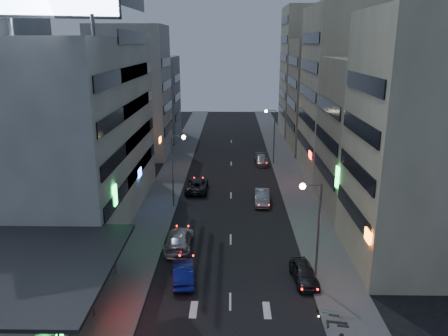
{
  "coord_description": "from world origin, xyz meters",
  "views": [
    {
      "loc": [
        0.03,
        -22.85,
        17.62
      ],
      "look_at": [
        -0.72,
        20.28,
        5.06
      ],
      "focal_mm": 35.0,
      "sensor_mm": 36.0,
      "label": 1
    }
  ],
  "objects_px": {
    "parked_car_right_far": "(262,160)",
    "road_car_blue": "(183,273)",
    "scooter_silver_b": "(339,306)",
    "scooter_silver_a": "(364,335)",
    "parked_car_left": "(197,185)",
    "scooter_black_b": "(349,314)",
    "parked_car_right_near": "(304,273)",
    "parked_car_right_mid": "(262,197)",
    "road_car_silver": "(179,239)"
  },
  "relations": [
    {
      "from": "parked_car_right_far",
      "to": "road_car_blue",
      "type": "distance_m",
      "value": 34.09
    },
    {
      "from": "parked_car_right_far",
      "to": "scooter_silver_b",
      "type": "xyz_separation_m",
      "value": [
        2.76,
        -37.16,
        0.01
      ]
    },
    {
      "from": "road_car_blue",
      "to": "scooter_silver_a",
      "type": "relative_size",
      "value": 2.21
    },
    {
      "from": "parked_car_left",
      "to": "scooter_black_b",
      "type": "height_order",
      "value": "parked_car_left"
    },
    {
      "from": "parked_car_right_near",
      "to": "parked_car_right_mid",
      "type": "relative_size",
      "value": 0.91
    },
    {
      "from": "scooter_black_b",
      "to": "parked_car_right_near",
      "type": "bearing_deg",
      "value": 30.66
    },
    {
      "from": "road_car_silver",
      "to": "parked_car_right_near",
      "type": "bearing_deg",
      "value": 151.27
    },
    {
      "from": "parked_car_right_mid",
      "to": "parked_car_right_far",
      "type": "bearing_deg",
      "value": 89.88
    },
    {
      "from": "road_car_silver",
      "to": "parked_car_right_mid",
      "type": "bearing_deg",
      "value": -126.53
    },
    {
      "from": "scooter_silver_b",
      "to": "scooter_black_b",
      "type": "bearing_deg",
      "value": -146.81
    },
    {
      "from": "parked_car_right_far",
      "to": "road_car_silver",
      "type": "relative_size",
      "value": 0.81
    },
    {
      "from": "road_car_silver",
      "to": "scooter_silver_b",
      "type": "distance_m",
      "value": 15.27
    },
    {
      "from": "parked_car_right_mid",
      "to": "parked_car_right_far",
      "type": "xyz_separation_m",
      "value": [
        1.02,
        16.39,
        -0.1
      ]
    },
    {
      "from": "parked_car_right_far",
      "to": "scooter_silver_b",
      "type": "distance_m",
      "value": 37.26
    },
    {
      "from": "road_car_silver",
      "to": "scooter_silver_b",
      "type": "height_order",
      "value": "road_car_silver"
    },
    {
      "from": "road_car_blue",
      "to": "parked_car_right_near",
      "type": "bearing_deg",
      "value": 173.79
    },
    {
      "from": "parked_car_right_mid",
      "to": "road_car_silver",
      "type": "height_order",
      "value": "road_car_silver"
    },
    {
      "from": "road_car_blue",
      "to": "scooter_silver_a",
      "type": "distance_m",
      "value": 13.63
    },
    {
      "from": "parked_car_left",
      "to": "scooter_silver_b",
      "type": "bearing_deg",
      "value": 114.89
    },
    {
      "from": "road_car_blue",
      "to": "scooter_silver_b",
      "type": "height_order",
      "value": "road_car_blue"
    },
    {
      "from": "road_car_silver",
      "to": "scooter_silver_b",
      "type": "bearing_deg",
      "value": 140.3
    },
    {
      "from": "parked_car_left",
      "to": "scooter_silver_b",
      "type": "distance_m",
      "value": 27.45
    },
    {
      "from": "road_car_blue",
      "to": "scooter_silver_b",
      "type": "bearing_deg",
      "value": 152.41
    },
    {
      "from": "parked_car_right_near",
      "to": "scooter_silver_a",
      "type": "height_order",
      "value": "parked_car_right_near"
    },
    {
      "from": "road_car_silver",
      "to": "scooter_black_b",
      "type": "relative_size",
      "value": 2.78
    },
    {
      "from": "road_car_silver",
      "to": "scooter_silver_b",
      "type": "relative_size",
      "value": 3.1
    },
    {
      "from": "parked_car_right_mid",
      "to": "road_car_blue",
      "type": "xyz_separation_m",
      "value": [
        -7.1,
        -16.72,
        -0.04
      ]
    },
    {
      "from": "parked_car_right_near",
      "to": "road_car_silver",
      "type": "bearing_deg",
      "value": 146.54
    },
    {
      "from": "parked_car_right_mid",
      "to": "scooter_silver_b",
      "type": "relative_size",
      "value": 2.54
    },
    {
      "from": "parked_car_left",
      "to": "road_car_blue",
      "type": "xyz_separation_m",
      "value": [
        0.57,
        -20.9,
        -0.06
      ]
    },
    {
      "from": "scooter_black_b",
      "to": "parked_car_left",
      "type": "bearing_deg",
      "value": 33.87
    },
    {
      "from": "parked_car_right_near",
      "to": "scooter_silver_a",
      "type": "relative_size",
      "value": 2.12
    },
    {
      "from": "parked_car_right_far",
      "to": "scooter_black_b",
      "type": "xyz_separation_m",
      "value": [
        3.1,
        -38.19,
        0.07
      ]
    },
    {
      "from": "scooter_black_b",
      "to": "road_car_silver",
      "type": "bearing_deg",
      "value": 58.26
    },
    {
      "from": "parked_car_right_near",
      "to": "parked_car_right_far",
      "type": "xyz_separation_m",
      "value": [
        -1.07,
        32.96,
        -0.05
      ]
    },
    {
      "from": "scooter_silver_a",
      "to": "scooter_silver_b",
      "type": "height_order",
      "value": "scooter_silver_a"
    },
    {
      "from": "scooter_silver_b",
      "to": "road_car_blue",
      "type": "bearing_deg",
      "value": 84.58
    },
    {
      "from": "scooter_black_b",
      "to": "parked_car_right_far",
      "type": "bearing_deg",
      "value": 14.1
    },
    {
      "from": "road_car_silver",
      "to": "scooter_black_b",
      "type": "height_order",
      "value": "road_car_silver"
    },
    {
      "from": "parked_car_right_near",
      "to": "parked_car_left",
      "type": "xyz_separation_m",
      "value": [
        -9.76,
        20.75,
        0.06
      ]
    },
    {
      "from": "parked_car_right_mid",
      "to": "road_car_silver",
      "type": "relative_size",
      "value": 0.82
    },
    {
      "from": "parked_car_right_far",
      "to": "road_car_silver",
      "type": "distance_m",
      "value": 28.98
    },
    {
      "from": "parked_car_right_mid",
      "to": "scooter_black_b",
      "type": "relative_size",
      "value": 2.28
    },
    {
      "from": "parked_car_right_mid",
      "to": "parked_car_right_far",
      "type": "distance_m",
      "value": 16.43
    },
    {
      "from": "parked_car_right_mid",
      "to": "scooter_silver_b",
      "type": "xyz_separation_m",
      "value": [
        3.77,
        -20.76,
        -0.08
      ]
    },
    {
      "from": "road_car_silver",
      "to": "scooter_silver_a",
      "type": "xyz_separation_m",
      "value": [
        12.57,
        -12.74,
        -0.09
      ]
    },
    {
      "from": "parked_car_right_near",
      "to": "scooter_silver_b",
      "type": "xyz_separation_m",
      "value": [
        1.69,
        -4.2,
        -0.04
      ]
    },
    {
      "from": "parked_car_right_near",
      "to": "road_car_silver",
      "type": "xyz_separation_m",
      "value": [
        -10.16,
        5.44,
        0.1
      ]
    },
    {
      "from": "parked_car_right_mid",
      "to": "road_car_blue",
      "type": "relative_size",
      "value": 1.05
    },
    {
      "from": "parked_car_right_near",
      "to": "parked_car_left",
      "type": "bearing_deg",
      "value": 109.9
    }
  ]
}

